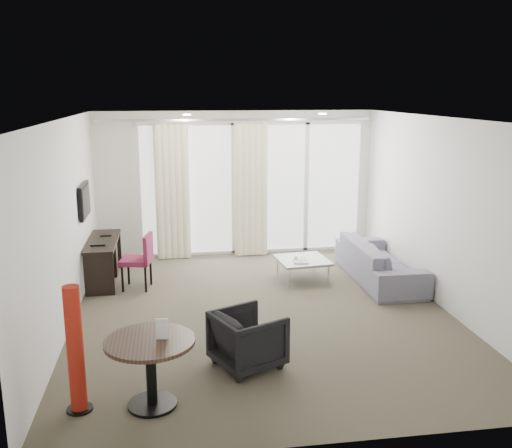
{
  "coord_description": "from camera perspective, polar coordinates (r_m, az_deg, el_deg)",
  "views": [
    {
      "loc": [
        -1.18,
        -7.16,
        2.94
      ],
      "look_at": [
        0.0,
        0.6,
        1.1
      ],
      "focal_mm": 40.0,
      "sensor_mm": 36.0,
      "label": 1
    }
  ],
  "objects": [
    {
      "name": "wall_right",
      "position": [
        8.22,
        18.16,
        1.01
      ],
      "size": [
        0.0,
        6.0,
        2.6
      ],
      "primitive_type": "cube",
      "color": "silver",
      "rests_on": "ground"
    },
    {
      "name": "rattan_table",
      "position": [
        11.37,
        5.66,
        -0.58
      ],
      "size": [
        0.52,
        0.52,
        0.5
      ],
      "primitive_type": null,
      "rotation": [
        0.0,
        0.0,
        -0.04
      ],
      "color": "#4B3824",
      "rests_on": "terrace_slab"
    },
    {
      "name": "desk_chair",
      "position": [
        8.82,
        -11.89,
        -3.67
      ],
      "size": [
        0.54,
        0.52,
        0.85
      ],
      "primitive_type": null,
      "rotation": [
        0.0,
        0.0,
        -0.19
      ],
      "color": "maroon",
      "rests_on": "floor"
    },
    {
      "name": "curtain_track",
      "position": [
        10.07,
        -1.93,
        10.38
      ],
      "size": [
        4.8,
        0.04,
        0.04
      ],
      "primitive_type": null,
      "color": "#B2B2B7",
      "rests_on": "ceiling"
    },
    {
      "name": "rattan_chair_a",
      "position": [
        11.9,
        -0.09,
        0.87
      ],
      "size": [
        0.56,
        0.56,
        0.81
      ],
      "primitive_type": null,
      "rotation": [
        0.0,
        0.0,
        0.01
      ],
      "color": "#4B3824",
      "rests_on": "terrace_slab"
    },
    {
      "name": "downlight_a",
      "position": [
        8.78,
        -6.93,
        10.8
      ],
      "size": [
        0.12,
        0.12,
        0.02
      ],
      "primitive_type": "cylinder",
      "color": "#FFE0B2",
      "rests_on": "ceiling"
    },
    {
      "name": "wall_front",
      "position": [
        4.63,
        6.78,
        -7.64
      ],
      "size": [
        5.0,
        0.0,
        2.6
      ],
      "primitive_type": "cube",
      "color": "silver",
      "rests_on": "ground"
    },
    {
      "name": "wall_left",
      "position": [
        7.47,
        -18.6,
        -0.2
      ],
      "size": [
        0.0,
        6.0,
        2.6
      ],
      "primitive_type": "cube",
      "color": "silver",
      "rests_on": "ground"
    },
    {
      "name": "menu_card",
      "position": [
        5.48,
        -9.36,
        -10.87
      ],
      "size": [
        0.11,
        0.03,
        0.2
      ],
      "primitive_type": null,
      "rotation": [
        0.0,
        0.0,
        -0.1
      ],
      "color": "white",
      "rests_on": "round_table"
    },
    {
      "name": "tv",
      "position": [
        8.85,
        -16.79,
        2.27
      ],
      "size": [
        0.05,
        0.8,
        0.5
      ],
      "primitive_type": null,
      "color": "black",
      "rests_on": "wall_left"
    },
    {
      "name": "curtain_right",
      "position": [
        10.24,
        -0.49,
        3.39
      ],
      "size": [
        0.6,
        0.2,
        2.38
      ],
      "primitive_type": null,
      "color": "#F6EEC6",
      "rests_on": "ground"
    },
    {
      "name": "balustrade",
      "position": [
        13.42,
        -2.17,
        2.69
      ],
      "size": [
        5.5,
        0.06,
        1.05
      ],
      "primitive_type": null,
      "color": "#B2B2B7",
      "rests_on": "terrace_slab"
    },
    {
      "name": "desk",
      "position": [
        9.28,
        -14.97,
        -3.57
      ],
      "size": [
        0.45,
        1.43,
        0.67
      ],
      "primitive_type": null,
      "color": "black",
      "rests_on": "floor"
    },
    {
      "name": "terrace_slab",
      "position": [
        12.13,
        -1.37,
        -1.14
      ],
      "size": [
        5.6,
        3.0,
        0.12
      ],
      "primitive_type": "cube",
      "color": "#4D4D50",
      "rests_on": "ground"
    },
    {
      "name": "rattan_chair_b",
      "position": [
        12.8,
        3.98,
        1.91
      ],
      "size": [
        0.75,
        0.75,
        0.89
      ],
      "primitive_type": null,
      "rotation": [
        0.0,
        0.0,
        0.28
      ],
      "color": "#4B3824",
      "rests_on": "terrace_slab"
    },
    {
      "name": "curtain_left",
      "position": [
        10.13,
        -8.36,
        3.15
      ],
      "size": [
        0.6,
        0.2,
        2.38
      ],
      "primitive_type": null,
      "color": "#F6EEC6",
      "rests_on": "ground"
    },
    {
      "name": "ceiling",
      "position": [
        7.27,
        0.72,
        10.51
      ],
      "size": [
        5.0,
        6.0,
        0.0
      ],
      "primitive_type": "cube",
      "color": "white",
      "rests_on": "ground"
    },
    {
      "name": "coffee_table",
      "position": [
        9.11,
        4.66,
        -4.54
      ],
      "size": [
        0.85,
        0.85,
        0.34
      ],
      "primitive_type": null,
      "rotation": [
        0.0,
        0.0,
        0.11
      ],
      "color": "gray",
      "rests_on": "floor"
    },
    {
      "name": "magazine",
      "position": [
        8.92,
        4.49,
        -3.68
      ],
      "size": [
        0.23,
        0.28,
        0.01
      ],
      "primitive_type": null,
      "rotation": [
        0.0,
        0.0,
        -0.12
      ],
      "color": "gray",
      "rests_on": "coffee_table"
    },
    {
      "name": "sofa",
      "position": [
        9.24,
        12.26,
        -3.66
      ],
      "size": [
        0.83,
        2.13,
        0.62
      ],
      "primitive_type": "imported",
      "rotation": [
        0.0,
        0.0,
        1.57
      ],
      "color": "slate",
      "rests_on": "floor"
    },
    {
      "name": "round_table",
      "position": [
        5.65,
        -10.44,
        -14.45
      ],
      "size": [
        1.05,
        1.05,
        0.68
      ],
      "primitive_type": null,
      "rotation": [
        0.0,
        0.0,
        0.28
      ],
      "color": "#332118",
      "rests_on": "floor"
    },
    {
      "name": "remote",
      "position": [
        9.05,
        3.99,
        -3.41
      ],
      "size": [
        0.08,
        0.18,
        0.02
      ],
      "primitive_type": null,
      "rotation": [
        0.0,
        0.0,
        -0.18
      ],
      "color": "black",
      "rests_on": "coffee_table"
    },
    {
      "name": "red_lamp",
      "position": [
        5.62,
        -17.63,
        -11.89
      ],
      "size": [
        0.29,
        0.29,
        1.23
      ],
      "primitive_type": "cylinder",
      "rotation": [
        0.0,
        0.0,
        0.2
      ],
      "color": "#A01E10",
      "rests_on": "floor"
    },
    {
      "name": "downlight_b",
      "position": [
        9.09,
        6.66,
        10.89
      ],
      "size": [
        0.12,
        0.12,
        0.02
      ],
      "primitive_type": "cylinder",
      "color": "#FFE0B2",
      "rests_on": "ceiling"
    },
    {
      "name": "window_frame",
      "position": [
        10.39,
        -0.33,
        3.54
      ],
      "size": [
        4.1,
        0.06,
        2.44
      ],
      "primitive_type": null,
      "color": "white",
      "rests_on": "ground"
    },
    {
      "name": "window_panel",
      "position": [
        10.4,
        -0.34,
        3.55
      ],
      "size": [
        4.0,
        0.02,
        2.38
      ],
      "primitive_type": null,
      "color": "white",
      "rests_on": "ground"
    },
    {
      "name": "floor",
      "position": [
        7.83,
        0.67,
        -8.86
      ],
      "size": [
        5.0,
        6.0,
        0.0
      ],
      "primitive_type": "cube",
      "color": "#4A4435",
      "rests_on": "ground"
    },
    {
      "name": "tub_armchair",
      "position": [
        6.3,
        -0.82,
        -11.45
      ],
      "size": [
        0.9,
        0.89,
        0.62
      ],
      "primitive_type": "imported",
      "rotation": [
        0.0,
        0.0,
        2.0
      ],
      "color": "black",
      "rests_on": "floor"
    }
  ]
}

